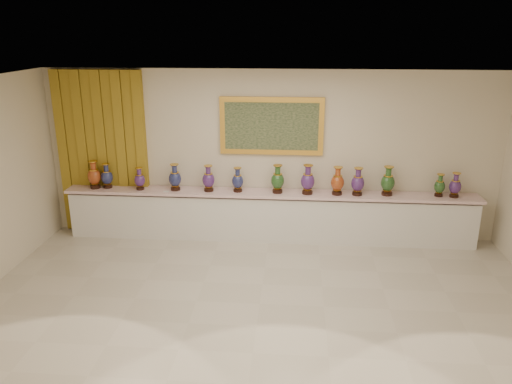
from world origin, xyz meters
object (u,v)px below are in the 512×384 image
Objects in this scene: vase_0 at (94,176)px; vase_2 at (140,180)px; vase_1 at (107,177)px; counter at (269,216)px.

vase_0 reaches higher than vase_2.
vase_1 is 1.11× the size of vase_2.
vase_2 is at bearing -178.62° from counter.
vase_0 is 0.22m from vase_1.
vase_1 is (0.21, 0.04, -0.03)m from vase_0.
vase_0 is at bearing -168.19° from vase_1.
vase_0 is at bearing -179.24° from counter.
vase_0 is (-3.15, -0.04, 0.69)m from counter.
vase_0 is 1.26× the size of vase_2.
vase_0 reaches higher than vase_1.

